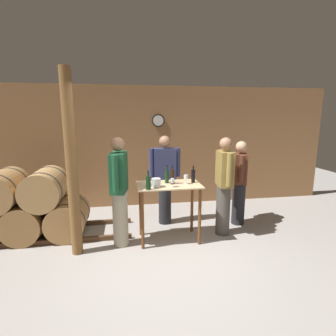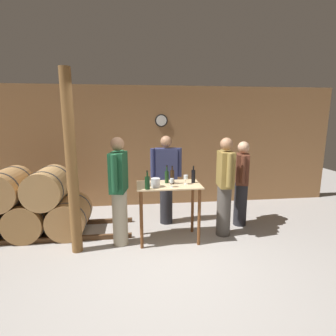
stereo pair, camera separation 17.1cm
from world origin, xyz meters
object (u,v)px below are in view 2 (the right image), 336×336
wine_bottle_far_left (147,182)px  ice_bucket (156,183)px  wine_bottle_right (193,176)px  person_visitor_bearded (225,185)px  person_visitor_with_scarf (166,178)px  person_visitor_near_door (242,182)px  wine_glass_near_left (172,181)px  wine_bottle_left (167,176)px  wooden_post (71,165)px  wine_glass_near_center (186,177)px  person_host (119,189)px  wine_bottle_center (172,177)px

wine_bottle_far_left → ice_bucket: (0.13, 0.11, -0.04)m
wine_bottle_right → person_visitor_bearded: person_visitor_bearded is taller
person_visitor_with_scarf → person_visitor_near_door: size_ratio=1.06×
wine_bottle_right → wine_bottle_far_left: bearing=-158.6°
wine_bottle_far_left → person_visitor_bearded: (1.32, 0.31, -0.17)m
wine_glass_near_left → ice_bucket: 0.25m
wine_bottle_right → ice_bucket: (-0.64, -0.19, -0.05)m
wine_bottle_far_left → person_visitor_near_door: 1.92m
wine_bottle_far_left → wine_bottle_left: (0.34, 0.34, 0.00)m
wooden_post → wine_glass_near_center: (1.72, 0.19, -0.28)m
person_host → wooden_post: bearing=-166.8°
wine_bottle_far_left → ice_bucket: wine_bottle_far_left is taller
wine_glass_near_left → ice_bucket: (-0.25, 0.04, -0.03)m
wooden_post → wine_bottle_right: size_ratio=9.45×
person_visitor_with_scarf → wine_bottle_far_left: bearing=-112.4°
wine_bottle_right → wine_glass_near_center: bearing=-151.3°
wine_bottle_far_left → wine_glass_near_left: 0.39m
ice_bucket → person_visitor_bearded: person_visitor_bearded is taller
wine_bottle_left → person_host: 0.80m
person_visitor_near_door → person_visitor_bearded: bearing=-140.3°
wooden_post → person_visitor_bearded: (2.41, 0.28, -0.45)m
ice_bucket → person_host: 0.58m
wine_bottle_far_left → ice_bucket: 0.18m
wine_bottle_far_left → wine_glass_near_left: bearing=11.2°
wine_bottle_right → person_visitor_bearded: 0.58m
wine_glass_near_left → wine_glass_near_center: size_ratio=0.91×
wine_bottle_left → person_visitor_with_scarf: 0.64m
person_host → person_visitor_with_scarf: 1.14m
wooden_post → person_visitor_with_scarf: 1.81m
wooden_post → ice_bucket: size_ratio=19.04×
wooden_post → wine_glass_near_left: wooden_post is taller
wine_bottle_far_left → wine_bottle_left: size_ratio=0.98×
wine_bottle_far_left → wine_bottle_right: 0.83m
wooden_post → person_visitor_with_scarf: size_ratio=1.60×
wine_bottle_center → person_host: bearing=-174.6°
person_host → wine_bottle_right: bearing=5.5°
wine_bottle_right → person_visitor_with_scarf: 0.78m
wooden_post → person_visitor_bearded: 2.47m
person_visitor_bearded → wine_glass_near_left: bearing=-165.9°
wine_bottle_far_left → person_visitor_with_scarf: 1.05m
wine_bottle_center → person_visitor_near_door: person_visitor_near_door is taller
wine_bottle_center → wine_glass_near_left: bearing=-100.3°
person_host → person_visitor_near_door: (2.21, 0.51, -0.08)m
person_visitor_with_scarf → person_visitor_near_door: (1.38, -0.27, -0.05)m
wine_bottle_right → person_visitor_bearded: (0.55, 0.01, -0.18)m
wine_bottle_center → wine_bottle_right: bearing=5.8°
person_visitor_with_scarf → wine_glass_near_left: bearing=-91.1°
wine_bottle_left → wine_glass_near_left: size_ratio=2.14×
wooden_post → wine_bottle_far_left: (1.09, -0.03, -0.29)m
person_visitor_with_scarf → person_visitor_bearded: bearing=-35.0°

